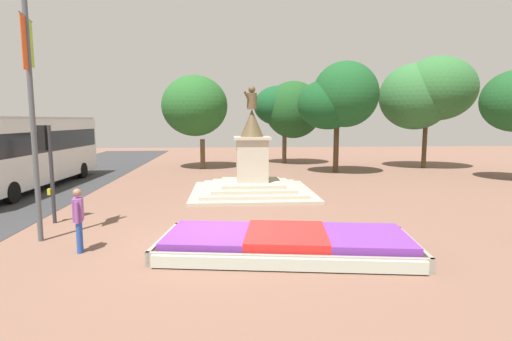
% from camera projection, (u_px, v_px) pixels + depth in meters
% --- Properties ---
extents(ground_plane, '(77.76, 77.76, 0.00)m').
position_uv_depth(ground_plane, '(218.00, 246.00, 10.78)').
color(ground_plane, brown).
extents(flower_planter, '(6.81, 3.63, 0.54)m').
position_uv_depth(flower_planter, '(287.00, 243.00, 10.20)').
color(flower_planter, '#38281C').
rests_on(flower_planter, ground_plane).
extents(statue_monument, '(5.48, 5.48, 4.89)m').
position_uv_depth(statue_monument, '(252.00, 175.00, 18.32)').
color(statue_monument, '#B0A691').
rests_on(statue_monument, ground_plane).
extents(traffic_light_mid_block, '(0.41, 0.28, 3.21)m').
position_uv_depth(traffic_light_mid_block, '(47.00, 156.00, 12.87)').
color(traffic_light_mid_block, '#2D2D33').
rests_on(traffic_light_mid_block, ground_plane).
extents(banner_pole, '(0.22, 1.10, 6.66)m').
position_uv_depth(banner_pole, '(32.00, 110.00, 10.75)').
color(banner_pole, '#4C5156').
rests_on(banner_pole, ground_plane).
extents(city_bus, '(2.97, 12.09, 3.52)m').
position_uv_depth(city_bus, '(24.00, 148.00, 19.18)').
color(city_bus, silver).
rests_on(city_bus, ground_plane).
extents(pedestrian_near_planter, '(0.29, 0.56, 1.66)m').
position_uv_depth(pedestrian_near_planter, '(78.00, 216.00, 10.13)').
color(pedestrian_near_planter, '#264CA5').
rests_on(pedestrian_near_planter, ground_plane).
extents(park_tree_far_left, '(6.39, 5.16, 7.69)m').
position_uv_depth(park_tree_far_left, '(427.00, 93.00, 27.51)').
color(park_tree_far_left, '#4C3823').
rests_on(park_tree_far_left, ground_plane).
extents(park_tree_behind_statue, '(4.54, 4.80, 6.45)m').
position_uv_depth(park_tree_behind_statue, '(194.00, 108.00, 27.58)').
color(park_tree_behind_statue, brown).
rests_on(park_tree_behind_statue, ground_plane).
extents(park_tree_far_right, '(4.95, 4.19, 6.97)m').
position_uv_depth(park_tree_far_right, '(336.00, 100.00, 24.80)').
color(park_tree_far_right, '#4C3823').
rests_on(park_tree_far_right, ground_plane).
extents(park_tree_distant, '(5.20, 4.35, 6.32)m').
position_uv_depth(park_tree_distant, '(288.00, 108.00, 30.61)').
color(park_tree_distant, brown).
rests_on(park_tree_distant, ground_plane).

